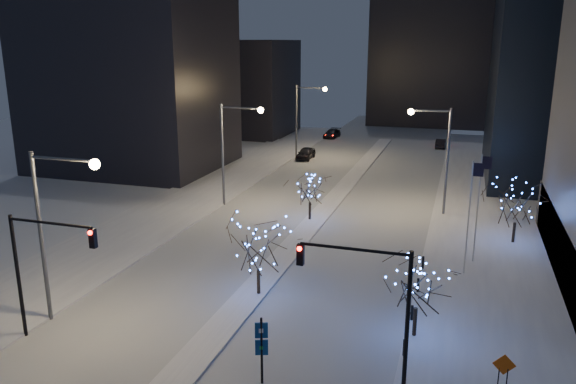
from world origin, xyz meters
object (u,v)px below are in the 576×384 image
at_px(car_mid, 441,143).
at_px(construction_sign, 504,368).
at_px(holiday_tree_median_near, 258,245).
at_px(car_far, 332,134).
at_px(street_lamp_w_near, 54,215).
at_px(street_lamp_w_mid, 232,141).
at_px(street_lamp_w_far, 304,111).
at_px(street_lamp_east, 438,147).
at_px(traffic_signal_west, 39,258).
at_px(holiday_tree_plaza_near, 417,285).
at_px(wayfinding_sign, 262,344).
at_px(traffic_signal_east, 374,294).
at_px(holiday_tree_plaza_far, 517,204).
at_px(holiday_tree_median_far, 310,189).
at_px(car_near, 306,153).

xyz_separation_m(car_mid, construction_sign, (5.85, -63.07, 0.52)).
bearing_deg(holiday_tree_median_near, car_far, 98.85).
xyz_separation_m(street_lamp_w_near, street_lamp_w_mid, (0.00, 25.00, 0.00)).
bearing_deg(street_lamp_w_far, construction_sign, -64.30).
bearing_deg(street_lamp_w_near, car_mid, 74.26).
relative_size(holiday_tree_median_near, construction_sign, 3.01).
distance_m(street_lamp_w_near, street_lamp_east, 33.85).
distance_m(street_lamp_east, traffic_signal_west, 35.30).
bearing_deg(street_lamp_w_near, holiday_tree_median_near, 35.31).
xyz_separation_m(holiday_tree_plaza_near, wayfinding_sign, (-6.50, -6.53, -1.04)).
distance_m(traffic_signal_east, wayfinding_sign, 5.75).
bearing_deg(street_lamp_w_mid, wayfinding_sign, -64.61).
bearing_deg(street_lamp_east, street_lamp_w_mid, -171.04).
relative_size(holiday_tree_median_near, holiday_tree_plaza_far, 1.04).
xyz_separation_m(street_lamp_w_far, holiday_tree_median_far, (8.44, -27.37, -3.50)).
relative_size(traffic_signal_east, holiday_tree_median_near, 1.34).
bearing_deg(construction_sign, street_lamp_w_mid, 131.79).
relative_size(street_lamp_east, wayfinding_sign, 2.92).
bearing_deg(street_lamp_w_mid, street_lamp_east, 8.96).
xyz_separation_m(car_far, holiday_tree_plaza_far, (25.69, -45.92, 2.61)).
distance_m(traffic_signal_west, construction_sign, 23.71).
height_order(street_lamp_w_near, holiday_tree_plaza_near, street_lamp_w_near).
bearing_deg(street_lamp_w_mid, car_near, 88.65).
bearing_deg(holiday_tree_median_near, holiday_tree_plaza_near, -13.55).
distance_m(street_lamp_w_mid, car_near, 24.76).
xyz_separation_m(street_lamp_w_mid, holiday_tree_plaza_near, (19.44, -20.73, -3.35)).
bearing_deg(car_far, car_mid, -8.13).
xyz_separation_m(traffic_signal_east, wayfinding_sign, (-4.94, -1.26, -2.66)).
distance_m(street_lamp_w_near, street_lamp_w_mid, 25.00).
xyz_separation_m(car_far, construction_sign, (23.85, -67.11, 0.48)).
relative_size(car_near, car_far, 0.96).
bearing_deg(wayfinding_sign, construction_sign, -5.53).
distance_m(car_mid, holiday_tree_median_near, 57.66).
distance_m(traffic_signal_west, holiday_tree_median_near, 12.54).
bearing_deg(holiday_tree_median_near, car_near, 101.82).
height_order(street_lamp_w_near, holiday_tree_median_far, street_lamp_w_near).
relative_size(holiday_tree_plaza_far, wayfinding_sign, 1.47).
height_order(traffic_signal_east, construction_sign, traffic_signal_east).
relative_size(street_lamp_w_far, holiday_tree_plaza_near, 2.10).
bearing_deg(wayfinding_sign, holiday_tree_plaza_near, 25.01).
distance_m(car_near, holiday_tree_median_near, 43.40).
relative_size(street_lamp_east, car_near, 2.12).
xyz_separation_m(holiday_tree_median_far, holiday_tree_plaza_far, (17.19, -0.87, 0.32)).
bearing_deg(wayfinding_sign, street_lamp_east, 58.48).
xyz_separation_m(street_lamp_east, holiday_tree_plaza_near, (0.42, -23.73, -3.31)).
xyz_separation_m(street_lamp_w_mid, traffic_signal_east, (17.88, -26.00, -1.74)).
bearing_deg(street_lamp_east, construction_sign, -80.13).
xyz_separation_m(street_lamp_w_near, holiday_tree_median_near, (9.44, 6.68, -3.10)).
distance_m(street_lamp_w_mid, wayfinding_sign, 30.49).
bearing_deg(street_lamp_w_mid, car_far, 90.08).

